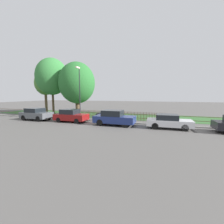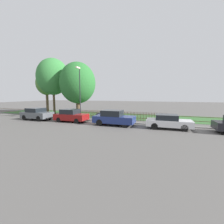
% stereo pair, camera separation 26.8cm
% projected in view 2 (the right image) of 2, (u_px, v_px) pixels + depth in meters
% --- Properties ---
extents(ground_plane, '(120.00, 120.00, 0.00)m').
position_uv_depth(ground_plane, '(101.00, 122.00, 17.33)').
color(ground_plane, '#565451').
extents(kerb_stone, '(40.74, 0.20, 0.12)m').
position_uv_depth(kerb_stone, '(101.00, 121.00, 17.41)').
color(kerb_stone, gray).
rests_on(kerb_stone, ground).
extents(grass_strip, '(40.74, 6.51, 0.01)m').
position_uv_depth(grass_strip, '(116.00, 116.00, 22.51)').
color(grass_strip, '#33602D').
rests_on(grass_strip, ground).
extents(park_fence, '(40.74, 0.05, 1.05)m').
position_uv_depth(park_fence, '(108.00, 115.00, 19.42)').
color(park_fence, brown).
rests_on(park_fence, ground).
extents(parked_car_silver_hatchback, '(3.80, 1.96, 1.48)m').
position_uv_depth(parked_car_silver_hatchback, '(37.00, 114.00, 18.69)').
color(parked_car_silver_hatchback, '#51565B').
rests_on(parked_car_silver_hatchback, ground).
extents(parked_car_black_saloon, '(3.81, 1.84, 1.47)m').
position_uv_depth(parked_car_black_saloon, '(71.00, 116.00, 17.29)').
color(parked_car_black_saloon, maroon).
rests_on(parked_car_black_saloon, ground).
extents(parked_car_navy_estate, '(4.16, 1.87, 1.55)m').
position_uv_depth(parked_car_navy_estate, '(114.00, 118.00, 15.33)').
color(parked_car_navy_estate, navy).
rests_on(parked_car_navy_estate, ground).
extents(parked_car_red_compact, '(4.01, 1.89, 1.31)m').
position_uv_depth(parked_car_red_compact, '(168.00, 121.00, 13.72)').
color(parked_car_red_compact, silver).
rests_on(parked_car_red_compact, ground).
extents(covered_motorcycle, '(2.03, 0.94, 1.00)m').
position_uv_depth(covered_motorcycle, '(103.00, 115.00, 18.18)').
color(covered_motorcycle, black).
rests_on(covered_motorcycle, ground).
extents(tree_nearest_kerb, '(3.57, 3.57, 7.21)m').
position_uv_depth(tree_nearest_kerb, '(46.00, 84.00, 26.51)').
color(tree_nearest_kerb, brown).
rests_on(tree_nearest_kerb, ground).
extents(tree_behind_motorcycle, '(4.96, 4.96, 8.82)m').
position_uv_depth(tree_behind_motorcycle, '(53.00, 77.00, 23.62)').
color(tree_behind_motorcycle, brown).
rests_on(tree_behind_motorcycle, ground).
extents(tree_mid_park, '(5.25, 5.25, 7.88)m').
position_uv_depth(tree_mid_park, '(78.00, 83.00, 22.06)').
color(tree_mid_park, brown).
rests_on(tree_mid_park, ground).
extents(street_lamp, '(0.20, 0.79, 6.42)m').
position_uv_depth(street_lamp, '(79.00, 88.00, 18.29)').
color(street_lamp, black).
rests_on(street_lamp, ground).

